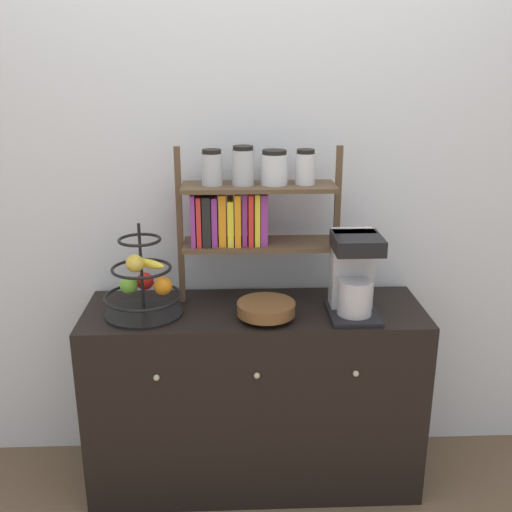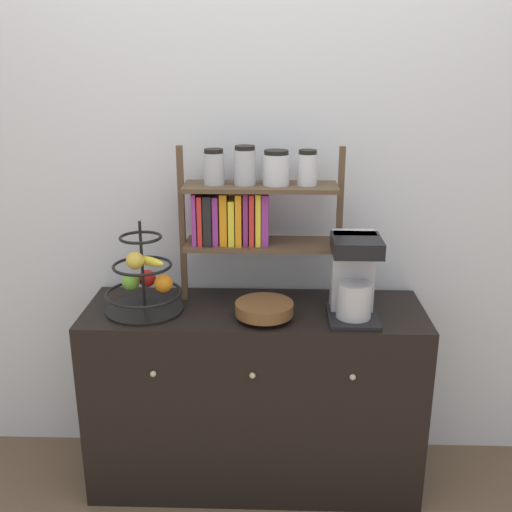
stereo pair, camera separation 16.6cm
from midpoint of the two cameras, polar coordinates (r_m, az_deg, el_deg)
ground_plane at (r=2.70m, az=1.59°, el=-23.04°), size 12.00×12.00×0.00m
wall_back at (r=2.58m, az=1.91°, el=7.38°), size 7.00×0.05×2.60m
sideboard at (r=2.65m, az=1.70°, el=-13.17°), size 1.39×0.47×0.81m
coffee_maker at (r=2.37m, az=11.27°, el=-1.93°), size 0.19×0.25×0.34m
fruit_stand at (r=2.43m, az=-8.69°, el=-2.52°), size 0.31×0.31×0.38m
wooden_bowl at (r=2.35m, az=2.82°, el=-5.12°), size 0.23×0.23×0.07m
shelf_hutch at (r=2.42m, az=1.09°, el=4.88°), size 0.66×0.20×0.65m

